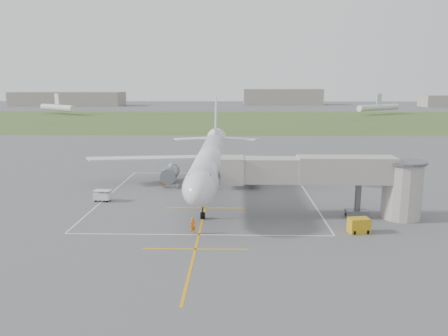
{
  "coord_description": "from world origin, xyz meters",
  "views": [
    {
      "loc": [
        3.74,
        -62.96,
        15.29
      ],
      "look_at": [
        2.19,
        -4.0,
        4.0
      ],
      "focal_mm": 35.0,
      "sensor_mm": 36.0,
      "label": 1
    }
  ],
  "objects_px": {
    "ramp_worker_nose": "(193,226)",
    "jet_bridge": "(339,178)",
    "gpu_unit": "(359,225)",
    "ramp_worker_wing": "(164,181)",
    "baggage_cart": "(103,196)",
    "airliner": "(210,159)"
  },
  "relations": [
    {
      "from": "baggage_cart",
      "to": "ramp_worker_nose",
      "type": "relative_size",
      "value": 1.33
    },
    {
      "from": "airliner",
      "to": "gpu_unit",
      "type": "height_order",
      "value": "airliner"
    },
    {
      "from": "ramp_worker_nose",
      "to": "ramp_worker_wing",
      "type": "distance_m",
      "value": 21.84
    },
    {
      "from": "ramp_worker_wing",
      "to": "jet_bridge",
      "type": "bearing_deg",
      "value": 169.91
    },
    {
      "from": "gpu_unit",
      "to": "ramp_worker_wing",
      "type": "distance_m",
      "value": 31.13
    },
    {
      "from": "baggage_cart",
      "to": "ramp_worker_wing",
      "type": "relative_size",
      "value": 1.18
    },
    {
      "from": "gpu_unit",
      "to": "baggage_cart",
      "type": "height_order",
      "value": "gpu_unit"
    },
    {
      "from": "gpu_unit",
      "to": "ramp_worker_wing",
      "type": "relative_size",
      "value": 1.18
    },
    {
      "from": "airliner",
      "to": "jet_bridge",
      "type": "distance_m",
      "value": 21.22
    },
    {
      "from": "gpu_unit",
      "to": "ramp_worker_wing",
      "type": "height_order",
      "value": "ramp_worker_wing"
    },
    {
      "from": "baggage_cart",
      "to": "ramp_worker_wing",
      "type": "xyz_separation_m",
      "value": [
        6.86,
        8.3,
        0.2
      ]
    },
    {
      "from": "ramp_worker_nose",
      "to": "jet_bridge",
      "type": "bearing_deg",
      "value": -13.39
    },
    {
      "from": "gpu_unit",
      "to": "ramp_worker_nose",
      "type": "relative_size",
      "value": 1.33
    },
    {
      "from": "ramp_worker_wing",
      "to": "ramp_worker_nose",
      "type": "bearing_deg",
      "value": 129.91
    },
    {
      "from": "gpu_unit",
      "to": "baggage_cart",
      "type": "distance_m",
      "value": 32.84
    },
    {
      "from": "airliner",
      "to": "gpu_unit",
      "type": "relative_size",
      "value": 20.49
    },
    {
      "from": "airliner",
      "to": "gpu_unit",
      "type": "xyz_separation_m",
      "value": [
        16.73,
        -19.6,
        -3.62
      ]
    },
    {
      "from": "jet_bridge",
      "to": "gpu_unit",
      "type": "xyz_separation_m",
      "value": [
        1.01,
        -5.35,
        -3.97
      ]
    },
    {
      "from": "airliner",
      "to": "jet_bridge",
      "type": "xyz_separation_m",
      "value": [
        15.72,
        -14.25,
        0.35
      ]
    },
    {
      "from": "jet_bridge",
      "to": "gpu_unit",
      "type": "height_order",
      "value": "jet_bridge"
    },
    {
      "from": "baggage_cart",
      "to": "airliner",
      "type": "bearing_deg",
      "value": 35.78
    },
    {
      "from": "jet_bridge",
      "to": "ramp_worker_wing",
      "type": "distance_m",
      "value": 27.39
    }
  ]
}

